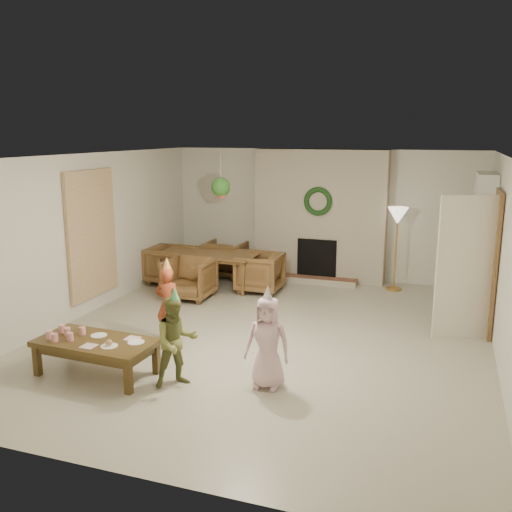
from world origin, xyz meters
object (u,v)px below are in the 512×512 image
at_px(coffee_table_top, 96,343).
at_px(child_pink, 267,343).
at_px(dining_chair_left, 170,265).
at_px(dining_chair_far, 225,259).
at_px(dining_chair_right, 260,272).
at_px(dining_chair_near, 190,279).
at_px(child_red, 168,305).
at_px(dining_table, 209,270).
at_px(child_plaid, 176,342).

distance_m(coffee_table_top, child_pink, 2.04).
bearing_deg(dining_chair_left, dining_chair_far, -45.00).
bearing_deg(dining_chair_right, child_pink, 20.06).
xyz_separation_m(dining_chair_near, child_red, (0.62, -1.93, 0.17)).
relative_size(dining_chair_far, dining_chair_right, 1.00).
relative_size(dining_chair_right, coffee_table_top, 0.55).
relative_size(dining_chair_far, child_pink, 0.74).
xyz_separation_m(dining_table, dining_chair_far, (0.00, 0.80, 0.03)).
distance_m(dining_chair_far, child_red, 3.59).
bearing_deg(dining_chair_right, dining_chair_near, -51.34).
height_order(coffee_table_top, child_pink, child_pink).
height_order(dining_chair_near, child_pink, child_pink).
xyz_separation_m(dining_chair_far, child_pink, (2.31, -4.41, 0.17)).
xyz_separation_m(dining_chair_left, child_plaid, (2.13, -3.90, 0.16)).
xyz_separation_m(dining_chair_far, dining_chair_left, (-0.80, -0.80, 0.00)).
xyz_separation_m(dining_table, child_pink, (2.31, -3.61, 0.21)).
bearing_deg(coffee_table_top, dining_chair_near, 98.41).
bearing_deg(dining_chair_right, child_plaid, 4.89).
xyz_separation_m(dining_chair_near, child_plaid, (1.33, -3.10, 0.16)).
distance_m(dining_chair_left, coffee_table_top, 4.12).
bearing_deg(child_red, dining_chair_far, -77.83).
distance_m(dining_chair_right, child_plaid, 3.92).
xyz_separation_m(dining_chair_far, dining_chair_right, (1.00, -0.80, 0.00)).
distance_m(dining_chair_right, coffee_table_top, 4.02).
height_order(dining_chair_near, coffee_table_top, dining_chair_near).
bearing_deg(child_pink, dining_chair_far, 117.11).
relative_size(coffee_table_top, child_plaid, 1.35).
relative_size(dining_chair_far, child_red, 0.74).
height_order(dining_table, child_pink, child_pink).
relative_size(dining_chair_left, child_plaid, 0.75).
distance_m(child_red, child_pink, 1.91).
relative_size(dining_chair_left, child_red, 0.74).
height_order(dining_chair_right, child_pink, child_pink).
height_order(coffee_table_top, child_plaid, child_plaid).
height_order(dining_chair_near, child_red, child_red).
bearing_deg(coffee_table_top, child_plaid, 6.34).
height_order(dining_chair_right, child_plaid, child_plaid).
bearing_deg(dining_chair_left, child_plaid, -151.32).
distance_m(dining_table, dining_chair_far, 0.80).
distance_m(dining_table, child_pink, 4.29).
distance_m(dining_table, dining_chair_left, 0.80).
bearing_deg(coffee_table_top, dining_chair_right, 82.93).
relative_size(dining_chair_far, child_plaid, 0.75).
bearing_deg(dining_chair_near, dining_table, 90.00).
height_order(dining_chair_far, child_red, child_red).
bearing_deg(dining_chair_near, dining_chair_left, 135.00).
height_order(dining_table, dining_chair_near, dining_chair_near).
distance_m(dining_chair_near, dining_chair_right, 1.28).
bearing_deg(dining_table, coffee_table_top, -85.50).
bearing_deg(child_plaid, dining_chair_left, 76.33).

